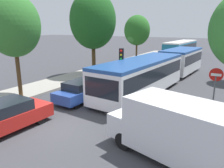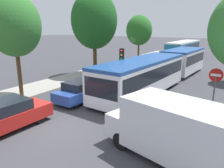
# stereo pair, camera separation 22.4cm
# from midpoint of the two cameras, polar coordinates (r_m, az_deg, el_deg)

# --- Properties ---
(ground_plane) EXTENTS (200.00, 200.00, 0.00)m
(ground_plane) POSITION_cam_midpoint_polar(r_m,az_deg,el_deg) (11.55, -12.75, -10.72)
(ground_plane) COLOR #3D3D42
(kerb_strip_left) EXTENTS (3.20, 41.59, 0.14)m
(kerb_strip_left) POSITION_cam_midpoint_polar(r_m,az_deg,el_deg) (27.50, 0.22, 4.59)
(kerb_strip_left) COLOR #9E998E
(kerb_strip_left) RESTS_ON ground
(articulated_bus) EXTENTS (3.84, 17.76, 2.62)m
(articulated_bus) POSITION_cam_midpoint_polar(r_m,az_deg,el_deg) (19.53, 13.40, 4.32)
(articulated_bus) COLOR silver
(articulated_bus) RESTS_ON ground
(city_bus_rear) EXTENTS (3.13, 11.77, 2.51)m
(city_bus_rear) POSITION_cam_midpoint_polar(r_m,az_deg,el_deg) (40.18, 18.32, 9.03)
(city_bus_rear) COLOR teal
(city_bus_rear) RESTS_ON ground
(queued_car_red) EXTENTS (2.00, 4.31, 1.47)m
(queued_car_red) POSITION_cam_midpoint_polar(r_m,az_deg,el_deg) (11.80, -25.49, -7.35)
(queued_car_red) COLOR #B21E19
(queued_car_red) RESTS_ON ground
(queued_car_blue) EXTENTS (1.89, 4.08, 1.39)m
(queued_car_blue) POSITION_cam_midpoint_polar(r_m,az_deg,el_deg) (14.92, -7.54, -1.71)
(queued_car_blue) COLOR #284799
(queued_car_blue) RESTS_ON ground
(queued_car_green) EXTENTS (2.08, 4.50, 1.54)m
(queued_car_green) POSITION_cam_midpoint_polar(r_m,az_deg,el_deg) (18.87, 1.75, 2.10)
(queued_car_green) COLOR #236638
(queued_car_green) RESTS_ON ground
(queued_car_silver) EXTENTS (1.92, 4.15, 1.41)m
(queued_car_silver) POSITION_cam_midpoint_polar(r_m,az_deg,el_deg) (23.71, 7.55, 4.42)
(queued_car_silver) COLOR #B7BABF
(queued_car_silver) RESTS_ON ground
(queued_car_tan) EXTENTS (1.82, 3.94, 1.34)m
(queued_car_tan) POSITION_cam_midpoint_polar(r_m,az_deg,el_deg) (28.77, 12.20, 5.94)
(queued_car_tan) COLOR tan
(queued_car_tan) RESTS_ON ground
(white_van) EXTENTS (5.32, 3.11, 2.31)m
(white_van) POSITION_cam_midpoint_polar(r_m,az_deg,el_deg) (8.51, 16.56, -11.29)
(white_van) COLOR silver
(white_van) RESTS_ON ground
(traffic_light) EXTENTS (0.37, 0.39, 3.40)m
(traffic_light) POSITION_cam_midpoint_polar(r_m,az_deg,el_deg) (15.91, 2.95, 6.04)
(traffic_light) COLOR #56595E
(traffic_light) RESTS_ON ground
(no_entry_sign) EXTENTS (0.70, 0.08, 2.82)m
(no_entry_sign) POSITION_cam_midpoint_polar(r_m,az_deg,el_deg) (12.70, 25.70, -0.50)
(no_entry_sign) COLOR #56595E
(no_entry_sign) RESTS_ON ground
(tree_left_near) EXTENTS (3.47, 3.47, 7.07)m
(tree_left_near) POSITION_cam_midpoint_polar(r_m,az_deg,el_deg) (16.12, -23.81, 13.81)
(tree_left_near) COLOR #51381E
(tree_left_near) RESTS_ON ground
(tree_left_mid) EXTENTS (4.56, 4.56, 8.34)m
(tree_left_mid) POSITION_cam_midpoint_polar(r_m,az_deg,el_deg) (22.53, -4.40, 15.87)
(tree_left_mid) COLOR #51381E
(tree_left_mid) RESTS_ON ground
(tree_left_far) EXTENTS (3.62, 3.62, 6.52)m
(tree_left_far) POSITION_cam_midpoint_polar(r_m,az_deg,el_deg) (31.62, 7.18, 13.54)
(tree_left_far) COLOR #51381E
(tree_left_far) RESTS_ON ground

